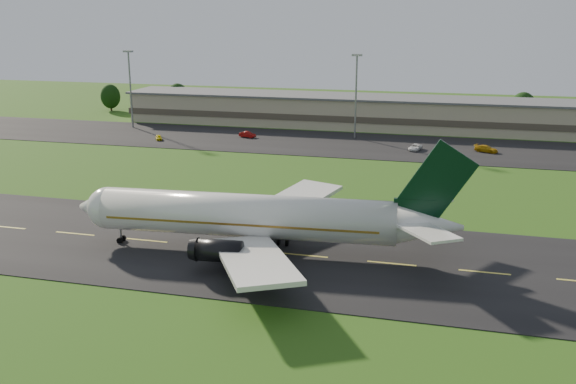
% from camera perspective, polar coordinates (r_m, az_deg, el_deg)
% --- Properties ---
extents(ground, '(360.00, 360.00, 0.00)m').
position_cam_1_polar(ground, '(85.04, -5.76, -5.00)').
color(ground, '#2A4D13').
rests_on(ground, ground).
extents(taxiway, '(220.00, 30.00, 0.10)m').
position_cam_1_polar(taxiway, '(85.02, -5.77, -4.97)').
color(taxiway, black).
rests_on(taxiway, ground).
extents(apron, '(260.00, 30.00, 0.10)m').
position_cam_1_polar(apron, '(152.10, 3.62, 4.34)').
color(apron, black).
rests_on(apron, ground).
extents(airliner, '(51.29, 42.06, 15.57)m').
position_cam_1_polar(airliner, '(82.25, -3.09, -2.23)').
color(airliner, white).
rests_on(airliner, ground).
extents(terminal, '(145.00, 16.00, 8.40)m').
position_cam_1_polar(terminal, '(173.96, 7.27, 7.00)').
color(terminal, tan).
rests_on(terminal, ground).
extents(light_mast_west, '(2.40, 1.20, 20.35)m').
position_cam_1_polar(light_mast_west, '(176.24, -13.87, 9.66)').
color(light_mast_west, gray).
rests_on(light_mast_west, ground).
extents(light_mast_centre, '(2.40, 1.20, 20.35)m').
position_cam_1_polar(light_mast_centre, '(157.12, 6.08, 9.33)').
color(light_mast_centre, gray).
rests_on(light_mast_centre, ground).
extents(tree_line, '(197.00, 9.91, 10.38)m').
position_cam_1_polar(tree_line, '(182.65, 17.70, 7.12)').
color(tree_line, black).
rests_on(tree_line, ground).
extents(service_vehicle_a, '(2.95, 3.68, 1.18)m').
position_cam_1_polar(service_vehicle_a, '(158.76, -11.42, 4.78)').
color(service_vehicle_a, yellow).
rests_on(service_vehicle_a, apron).
extents(service_vehicle_b, '(4.49, 2.54, 1.40)m').
position_cam_1_polar(service_vehicle_b, '(159.19, -3.63, 5.13)').
color(service_vehicle_b, maroon).
rests_on(service_vehicle_b, apron).
extents(service_vehicle_c, '(3.18, 5.13, 1.33)m').
position_cam_1_polar(service_vehicle_c, '(146.70, 11.25, 3.93)').
color(service_vehicle_c, white).
rests_on(service_vehicle_c, apron).
extents(service_vehicle_d, '(5.53, 3.98, 1.49)m').
position_cam_1_polar(service_vehicle_d, '(148.42, 17.21, 3.69)').
color(service_vehicle_d, '#C08C0B').
rests_on(service_vehicle_d, apron).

